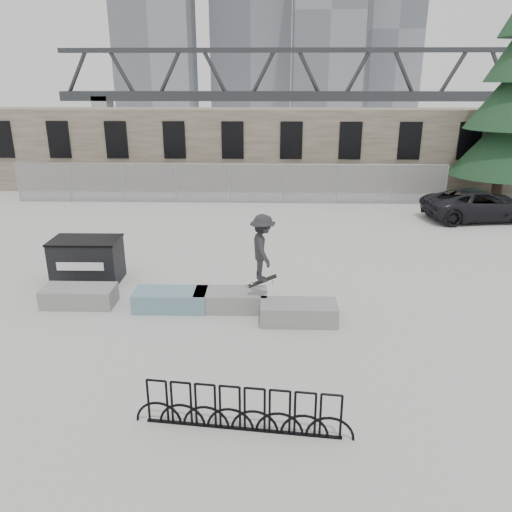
{
  "coord_description": "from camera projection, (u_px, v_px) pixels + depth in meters",
  "views": [
    {
      "loc": [
        2.05,
        -12.73,
        6.04
      ],
      "look_at": [
        1.68,
        0.61,
        1.3
      ],
      "focal_mm": 35.0,
      "sensor_mm": 36.0,
      "label": 1
    }
  ],
  "objects": [
    {
      "name": "dumpster",
      "position": [
        87.0,
        260.0,
        15.62
      ],
      "size": [
        2.11,
        1.3,
        1.38
      ],
      "rotation": [
        0.0,
        0.0,
        0.01
      ],
      "color": "black",
      "rests_on": "ground"
    },
    {
      "name": "planter_center_right",
      "position": [
        231.0,
        299.0,
        13.8
      ],
      "size": [
        2.0,
        0.9,
        0.54
      ],
      "color": "gray",
      "rests_on": "ground"
    },
    {
      "name": "planter_far_left",
      "position": [
        79.0,
        295.0,
        14.04
      ],
      "size": [
        2.0,
        0.9,
        0.54
      ],
      "color": "gray",
      "rests_on": "ground"
    },
    {
      "name": "chainlink_fence",
      "position": [
        230.0,
        183.0,
        25.5
      ],
      "size": [
        22.06,
        0.06,
        2.02
      ],
      "color": "gray",
      "rests_on": "ground"
    },
    {
      "name": "spruce_tree",
      "position": [
        510.0,
        109.0,
        24.46
      ],
      "size": [
        5.07,
        5.07,
        11.5
      ],
      "color": "#38281E",
      "rests_on": "ground"
    },
    {
      "name": "truss_bridge",
      "position": [
        332.0,
        95.0,
        64.24
      ],
      "size": [
        70.0,
        3.0,
        9.8
      ],
      "color": "#2D3033",
      "rests_on": "ground"
    },
    {
      "name": "planter_offset",
      "position": [
        299.0,
        312.0,
        13.05
      ],
      "size": [
        2.0,
        0.9,
        0.54
      ],
      "color": "gray",
      "rests_on": "ground"
    },
    {
      "name": "suv",
      "position": [
        480.0,
        205.0,
        22.49
      ],
      "size": [
        5.27,
        2.94,
        1.39
      ],
      "primitive_type": "imported",
      "rotation": [
        0.0,
        0.0,
        1.7
      ],
      "color": "black",
      "rests_on": "ground"
    },
    {
      "name": "bike_rack",
      "position": [
        242.0,
        410.0,
        8.95
      ],
      "size": [
        4.02,
        0.49,
        0.9
      ],
      "rotation": [
        0.0,
        0.0,
        -0.11
      ],
      "color": "black",
      "rests_on": "ground"
    },
    {
      "name": "stone_wall",
      "position": [
        234.0,
        149.0,
        28.61
      ],
      "size": [
        36.0,
        2.58,
        4.5
      ],
      "color": "#675B4B",
      "rests_on": "ground"
    },
    {
      "name": "ground",
      "position": [
        196.0,
        306.0,
        14.07
      ],
      "size": [
        120.0,
        120.0,
        0.0
      ],
      "primitive_type": "plane",
      "color": "#B0B0AB",
      "rests_on": "ground"
    },
    {
      "name": "planter_center_left",
      "position": [
        171.0,
        299.0,
        13.81
      ],
      "size": [
        2.0,
        0.9,
        0.54
      ],
      "color": "teal",
      "rests_on": "ground"
    },
    {
      "name": "skateboarder",
      "position": [
        263.0,
        248.0,
        13.02
      ],
      "size": [
        0.89,
        1.28,
        1.99
      ],
      "rotation": [
        0.0,
        0.0,
        1.78
      ],
      "color": "#262528",
      "rests_on": "ground"
    }
  ]
}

